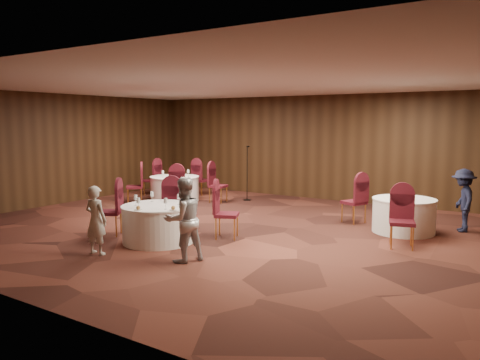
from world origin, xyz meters
The scene contains 15 objects.
ground centered at (0.00, 0.00, 0.00)m, with size 12.00×12.00×0.00m, color black.
room_shell centered at (0.00, 0.00, 1.96)m, with size 12.00×12.00×12.00m.
table_main centered at (-0.53, -1.67, 0.38)m, with size 1.44×1.44×0.74m.
table_left centered at (-3.53, 2.30, 0.38)m, with size 1.48×1.48×0.74m.
table_right centered at (3.37, 1.83, 0.38)m, with size 1.34×1.34×0.74m.
chairs_main centered at (-0.79, -1.02, 0.50)m, with size 2.93×1.92×1.00m.
chairs_left centered at (-3.48, 2.33, 0.50)m, with size 3.17×2.99×1.00m.
chairs_right centered at (2.89, 1.35, 0.50)m, with size 2.20×2.35×1.00m.
tabletop_main centered at (-0.37, -1.79, 0.84)m, with size 1.11×1.08×0.22m.
tabletop_left centered at (-3.54, 2.31, 0.82)m, with size 0.83×0.76×0.22m.
tabletop_right centered at (3.54, 1.56, 0.90)m, with size 0.08×0.08×0.22m.
mic_stand centered at (-1.70, 3.54, 0.49)m, with size 0.24×0.24×1.67m.
woman_a centered at (-0.86, -2.94, 0.63)m, with size 0.46×0.30×1.26m, color silver.
woman_b centered at (0.74, -2.41, 0.73)m, with size 0.71×0.55×1.46m, color #BBBBC0.
man_c centered at (4.42, 2.61, 0.69)m, with size 0.89×0.51×1.38m, color black.
Camera 1 is at (5.79, -8.45, 2.38)m, focal length 35.00 mm.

